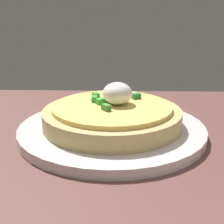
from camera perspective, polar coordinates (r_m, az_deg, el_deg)
The scene contains 3 objects.
dining_table at distance 36.08cm, azimuth 8.10°, elevation -13.75°, with size 128.29×73.74×3.25cm, color brown.
plate at distance 45.79cm, azimuth -0.00°, elevation -3.17°, with size 26.16×26.16×1.33cm, color silver.
pizza at distance 45.05cm, azimuth 0.04°, elevation -0.49°, with size 19.30×19.30×6.07cm.
Camera 1 is at (3.95, 30.41, 20.64)cm, focal length 51.74 mm.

